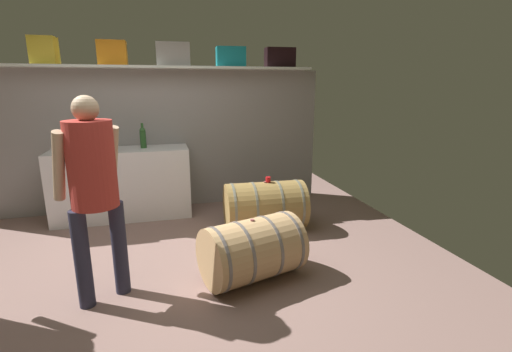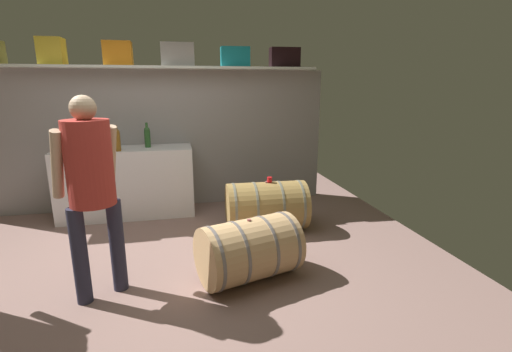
% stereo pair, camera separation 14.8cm
% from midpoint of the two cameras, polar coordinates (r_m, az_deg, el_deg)
% --- Properties ---
extents(ground_plane, '(6.09, 7.46, 0.02)m').
position_cam_midpoint_polar(ground_plane, '(4.07, -14.82, -11.51)').
color(ground_plane, '#896962').
extents(back_wall_panel, '(4.89, 0.10, 1.93)m').
position_cam_midpoint_polar(back_wall_panel, '(5.34, -14.86, 5.48)').
color(back_wall_panel, gray).
rests_on(back_wall_panel, ground).
extents(high_shelf_board, '(4.50, 0.40, 0.03)m').
position_cam_midpoint_polar(high_shelf_board, '(5.14, -15.63, 16.08)').
color(high_shelf_board, silver).
rests_on(high_shelf_board, back_wall_panel).
extents(toolcase_yellow, '(0.28, 0.27, 0.32)m').
position_cam_midpoint_polar(toolcase_yellow, '(5.33, -28.64, 16.77)').
color(toolcase_yellow, gold).
rests_on(toolcase_yellow, high_shelf_board).
extents(toolcase_orange, '(0.35, 0.26, 0.30)m').
position_cam_midpoint_polar(toolcase_orange, '(5.18, -20.01, 17.58)').
color(toolcase_orange, orange).
rests_on(toolcase_orange, high_shelf_board).
extents(toolcase_grey, '(0.43, 0.20, 0.30)m').
position_cam_midpoint_polar(toolcase_grey, '(5.15, -11.35, 18.16)').
color(toolcase_grey, gray).
rests_on(toolcase_grey, high_shelf_board).
extents(toolcase_teal, '(0.40, 0.28, 0.26)m').
position_cam_midpoint_polar(toolcase_teal, '(5.22, -2.45, 18.12)').
color(toolcase_teal, '#127680').
rests_on(toolcase_teal, high_shelf_board).
extents(toolcase_black, '(0.42, 0.24, 0.27)m').
position_cam_midpoint_polar(toolcase_black, '(5.39, 5.32, 17.99)').
color(toolcase_black, black).
rests_on(toolcase_black, high_shelf_board).
extents(work_cabinet, '(1.72, 0.58, 0.91)m').
position_cam_midpoint_polar(work_cabinet, '(5.12, -18.74, -0.92)').
color(work_cabinet, silver).
rests_on(work_cabinet, ground).
extents(wine_bottle_amber, '(0.08, 0.08, 0.32)m').
position_cam_midpoint_polar(wine_bottle_amber, '(4.82, -20.11, 5.40)').
color(wine_bottle_amber, brown).
rests_on(wine_bottle_amber, work_cabinet).
extents(wine_bottle_dark, '(0.08, 0.08, 0.31)m').
position_cam_midpoint_polar(wine_bottle_dark, '(4.90, -24.92, 5.01)').
color(wine_bottle_dark, black).
rests_on(wine_bottle_dark, work_cabinet).
extents(wine_bottle_green, '(0.08, 0.08, 0.33)m').
position_cam_midpoint_polar(wine_bottle_green, '(5.01, -15.85, 6.00)').
color(wine_bottle_green, '#2A5527').
rests_on(wine_bottle_green, work_cabinet).
extents(wine_glass, '(0.09, 0.09, 0.14)m').
position_cam_midpoint_polar(wine_glass, '(5.22, -22.99, 5.18)').
color(wine_glass, white).
rests_on(wine_glass, work_cabinet).
extents(wine_barrel_near, '(0.96, 0.63, 0.61)m').
position_cam_midpoint_polar(wine_barrel_near, '(4.39, 2.61, -4.76)').
color(wine_barrel_near, olive).
rests_on(wine_barrel_near, ground).
extents(wine_barrel_far, '(0.99, 0.78, 0.57)m').
position_cam_midpoint_polar(wine_barrel_far, '(3.33, 0.23, -11.47)').
color(wine_barrel_far, tan).
rests_on(wine_barrel_far, ground).
extents(tasting_cup, '(0.06, 0.06, 0.06)m').
position_cam_midpoint_polar(tasting_cup, '(4.30, 3.13, -0.56)').
color(tasting_cup, red).
rests_on(tasting_cup, wine_barrel_near).
extents(winemaker_pouring, '(0.54, 0.49, 1.65)m').
position_cam_midpoint_polar(winemaker_pouring, '(3.07, -23.24, -0.35)').
color(winemaker_pouring, '#29293D').
rests_on(winemaker_pouring, ground).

